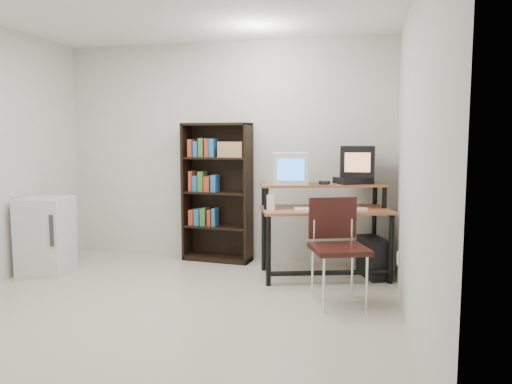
% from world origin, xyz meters
% --- Properties ---
extents(floor, '(4.00, 4.00, 0.01)m').
position_xyz_m(floor, '(0.00, 0.00, -0.01)').
color(floor, beige).
rests_on(floor, ground).
extents(back_wall, '(4.00, 0.01, 2.60)m').
position_xyz_m(back_wall, '(0.00, 2.00, 1.30)').
color(back_wall, beige).
rests_on(back_wall, floor).
extents(right_wall, '(0.01, 4.00, 2.60)m').
position_xyz_m(right_wall, '(2.00, 0.00, 1.30)').
color(right_wall, beige).
rests_on(right_wall, floor).
extents(computer_desk, '(1.46, 1.01, 0.98)m').
position_xyz_m(computer_desk, '(1.24, 1.43, 0.70)').
color(computer_desk, '#9C5A33').
rests_on(computer_desk, floor).
extents(crt_monitor, '(0.42, 0.43, 0.35)m').
position_xyz_m(crt_monitor, '(0.88, 1.44, 1.14)').
color(crt_monitor, silver).
rests_on(crt_monitor, computer_desk).
extents(vcr, '(0.44, 0.41, 0.08)m').
position_xyz_m(vcr, '(1.53, 1.61, 1.01)').
color(vcr, black).
rests_on(vcr, computer_desk).
extents(crt_tv, '(0.37, 0.37, 0.33)m').
position_xyz_m(crt_tv, '(1.56, 1.66, 1.22)').
color(crt_tv, black).
rests_on(crt_tv, vcr).
extents(cd_spindle, '(0.14, 0.14, 0.05)m').
position_xyz_m(cd_spindle, '(1.24, 1.46, 0.99)').
color(cd_spindle, '#26262B').
rests_on(cd_spindle, computer_desk).
extents(keyboard, '(0.51, 0.32, 0.03)m').
position_xyz_m(keyboard, '(1.19, 1.26, 0.74)').
color(keyboard, silver).
rests_on(keyboard, computer_desk).
extents(mousepad, '(0.22, 0.19, 0.01)m').
position_xyz_m(mousepad, '(1.62, 1.38, 0.72)').
color(mousepad, black).
rests_on(mousepad, computer_desk).
extents(mouse, '(0.11, 0.08, 0.03)m').
position_xyz_m(mouse, '(1.63, 1.37, 0.74)').
color(mouse, white).
rests_on(mouse, mousepad).
extents(desk_speaker, '(0.08, 0.08, 0.17)m').
position_xyz_m(desk_speaker, '(0.72, 1.18, 0.80)').
color(desk_speaker, silver).
rests_on(desk_speaker, computer_desk).
extents(pc_tower, '(0.36, 0.49, 0.42)m').
position_xyz_m(pc_tower, '(1.76, 1.51, 0.21)').
color(pc_tower, black).
rests_on(pc_tower, floor).
extents(school_chair, '(0.60, 0.60, 0.93)m').
position_xyz_m(school_chair, '(1.42, 0.62, 0.58)').
color(school_chair, black).
rests_on(school_chair, floor).
extents(bookshelf, '(0.84, 0.36, 1.64)m').
position_xyz_m(bookshelf, '(-0.06, 1.85, 0.85)').
color(bookshelf, black).
rests_on(bookshelf, floor).
extents(mini_fridge, '(0.55, 0.55, 0.83)m').
position_xyz_m(mini_fridge, '(-1.72, 0.89, 0.41)').
color(mini_fridge, silver).
rests_on(mini_fridge, floor).
extents(wall_outlet, '(0.02, 0.08, 0.12)m').
position_xyz_m(wall_outlet, '(1.99, 1.15, 0.30)').
color(wall_outlet, beige).
rests_on(wall_outlet, right_wall).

